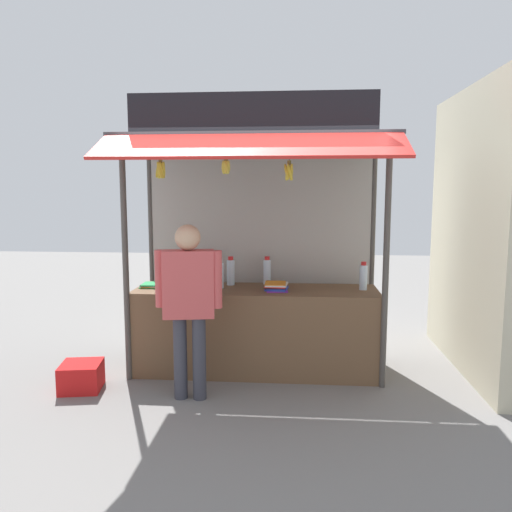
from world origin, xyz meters
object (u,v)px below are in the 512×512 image
Objects in this scene: water_bottle_far_right at (363,277)px; water_bottle_front_right at (267,271)px; water_bottle_mid_right at (178,272)px; banana_bunch_inner_left at (289,172)px; plastic_crate at (81,376)px; water_bottle_front_left at (231,272)px; banana_bunch_inner_right at (226,167)px; magazine_stack_back_right at (276,287)px; vendor_person at (189,295)px; water_bottle_rear_center at (176,272)px; water_bottle_center at (220,275)px; magazine_stack_back_left at (153,285)px; banana_bunch_leftmost at (161,170)px.

water_bottle_front_right reaches higher than water_bottle_far_right.
water_bottle_mid_right is 0.90× the size of water_bottle_front_right.
banana_bunch_inner_left is 0.85× the size of plastic_crate.
banana_bunch_inner_right is at bearing -85.66° from water_bottle_front_left.
vendor_person reaches higher than magazine_stack_back_right.
water_bottle_mid_right is 1.08× the size of banana_bunch_inner_right.
water_bottle_far_right is 1.00× the size of magazine_stack_back_right.
water_bottle_rear_center is 2.02m from water_bottle_far_right.
water_bottle_center is 0.56m from water_bottle_front_right.
water_bottle_rear_center is 1.07× the size of water_bottle_mid_right.
water_bottle_far_right is at bearing 0.74° from magazine_stack_back_left.
magazine_stack_back_right is (0.12, -0.35, -0.11)m from water_bottle_front_right.
water_bottle_mid_right is 0.95× the size of magazine_stack_back_right.
water_bottle_front_left is at bearing 94.34° from banana_bunch_inner_right.
water_bottle_front_left is 1.39m from banana_bunch_leftmost.
magazine_stack_back_right is (1.12, -0.32, -0.09)m from water_bottle_mid_right.
water_bottle_front_left is 0.84× the size of plastic_crate.
water_bottle_front_left is at bearing 152.50° from magazine_stack_back_right.
water_bottle_front_left is at bearing 133.82° from banana_bunch_inner_left.
water_bottle_far_right is 0.92m from magazine_stack_back_right.
plastic_crate is at bearing -132.70° from water_bottle_rear_center.
water_bottle_center is 1.15× the size of magazine_stack_back_left.
vendor_person is (0.35, -0.93, -0.06)m from water_bottle_rear_center.
water_bottle_center is at bearing -150.40° from water_bottle_front_right.
water_bottle_far_right is at bearing 20.42° from banana_bunch_inner_right.
water_bottle_mid_right is 1.31m from banana_bunch_leftmost.
banana_bunch_inner_left reaches higher than water_bottle_mid_right.
water_bottle_front_right is 1.05× the size of magazine_stack_back_right.
plastic_crate is at bearing -15.71° from vendor_person.
water_bottle_rear_center is 0.94× the size of banana_bunch_inner_left.
banana_bunch_leftmost is (-0.97, -0.75, 1.08)m from water_bottle_front_right.
magazine_stack_back_right is 1.34m from magazine_stack_back_left.
banana_bunch_leftmost is at bearing -159.69° from magazine_stack_back_right.
banana_bunch_leftmost is at bearing -130.65° from water_bottle_front_left.
banana_bunch_leftmost reaches higher than magazine_stack_back_right.
water_bottle_mid_right is at bearing 92.73° from banana_bunch_leftmost.
banana_bunch_inner_right reaches higher than water_bottle_mid_right.
magazine_stack_back_left is at bearing -149.79° from water_bottle_rear_center.
magazine_stack_back_left is 0.99m from vendor_person.
water_bottle_rear_center is 0.53m from water_bottle_center.
water_bottle_rear_center is at bearing 165.54° from water_bottle_center.
banana_bunch_leftmost is (0.03, -0.61, 1.09)m from water_bottle_rear_center.
magazine_stack_back_right is at bearing -7.17° from water_bottle_center.
magazine_stack_back_right is 1.35m from banana_bunch_inner_right.
banana_bunch_inner_right is at bearing -138.94° from magazine_stack_back_right.
magazine_stack_back_right is 0.92× the size of banana_bunch_inner_left.
vendor_person is (-0.30, -0.32, -1.16)m from banana_bunch_inner_right.
water_bottle_front_left is 1.02m from vendor_person.
banana_bunch_inner_right is at bearing -142.74° from vendor_person.
water_bottle_center is 1.21× the size of banana_bunch_inner_right.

